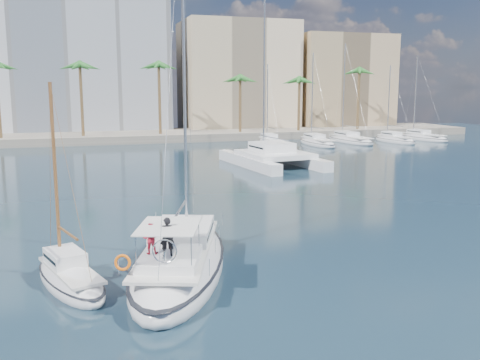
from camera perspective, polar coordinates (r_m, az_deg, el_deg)
name	(u,v)px	position (r m, az deg, el deg)	size (l,w,h in m)	color
ground	(228,249)	(28.01, -1.30, -7.40)	(160.00, 160.00, 0.00)	black
quay	(122,136)	(87.37, -12.46, 4.56)	(120.00, 14.00, 1.20)	gray
building_modern	(41,53)	(98.99, -20.49, 12.55)	(42.00, 16.00, 28.00)	silver
building_beige	(237,78)	(100.14, -0.28, 10.82)	(20.00, 14.00, 20.00)	beige
building_tan_right	(340,84)	(105.93, 10.62, 10.06)	(18.00, 12.00, 18.00)	tan
palm_centre	(122,74)	(83.07, -12.47, 10.99)	(3.60, 3.60, 12.30)	brown
palm_right	(328,75)	(92.51, 9.41, 10.95)	(3.60, 3.60, 12.30)	brown
main_sloop	(180,262)	(24.45, -6.46, -8.72)	(7.70, 12.83, 18.16)	silver
small_sloop	(70,278)	(24.05, -17.67, -9.91)	(3.80, 6.59, 9.05)	silver
catamaran	(273,155)	(57.44, 3.49, 2.72)	(8.23, 14.35, 19.79)	silver
seagull	(158,238)	(29.22, -8.70, -6.16)	(1.10, 0.47, 0.20)	silver
moored_yacht_a	(271,145)	(78.14, 3.28, 3.74)	(2.72, 9.35, 11.90)	silver
moored_yacht_b	(317,145)	(78.85, 8.23, 3.71)	(3.14, 10.78, 13.72)	silver
moored_yacht_c	(350,142)	(83.59, 11.68, 3.95)	(3.55, 12.21, 15.54)	silver
moored_yacht_d	(395,142)	(85.24, 16.16, 3.87)	(2.72, 9.35, 11.90)	silver
moored_yacht_e	(423,140)	(90.58, 18.91, 4.06)	(3.14, 10.78, 13.72)	silver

